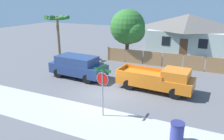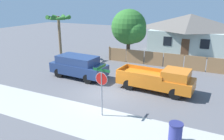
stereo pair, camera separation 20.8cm
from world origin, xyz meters
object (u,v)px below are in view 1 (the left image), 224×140
object	(u,v)px
orange_pickup	(158,79)
stop_sign	(103,82)
oak_tree	(129,28)
palm_tree	(57,22)
trash_bin	(177,132)
house	(188,32)
red_suv	(78,66)

from	to	relation	value
orange_pickup	stop_sign	xyz separation A→B (m)	(-1.97, -4.85, 1.14)
orange_pickup	oak_tree	bearing A→B (deg)	128.77
palm_tree	trash_bin	size ratio (longest dim) A/B	4.88
trash_bin	palm_tree	bearing A→B (deg)	145.84
house	orange_pickup	world-z (taller)	house
oak_tree	stop_sign	bearing A→B (deg)	-75.93
orange_pickup	stop_sign	world-z (taller)	stop_sign
trash_bin	house	bearing A→B (deg)	95.76
house	red_suv	bearing A→B (deg)	-115.62
red_suv	stop_sign	world-z (taller)	stop_sign
palm_tree	red_suv	size ratio (longest dim) A/B	0.98
stop_sign	house	bearing A→B (deg)	85.66
house	stop_sign	bearing A→B (deg)	-96.34
orange_pickup	palm_tree	bearing A→B (deg)	165.44
house	red_suv	world-z (taller)	house
palm_tree	trash_bin	xyz separation A→B (m)	(13.88, -9.42, -3.63)
house	oak_tree	distance (m)	9.23
oak_tree	palm_tree	bearing A→B (deg)	-154.55
orange_pickup	stop_sign	size ratio (longest dim) A/B	1.86
oak_tree	palm_tree	distance (m)	7.45
house	oak_tree	bearing A→B (deg)	-124.06
stop_sign	trash_bin	bearing A→B (deg)	-8.13
oak_tree	palm_tree	world-z (taller)	oak_tree
red_suv	trash_bin	size ratio (longest dim) A/B	4.98
house	oak_tree	xyz separation A→B (m)	(-5.14, -7.60, 1.08)
oak_tree	orange_pickup	size ratio (longest dim) A/B	0.99
orange_pickup	trash_bin	world-z (taller)	orange_pickup
house	orange_pickup	bearing A→B (deg)	-90.76
palm_tree	stop_sign	size ratio (longest dim) A/B	1.63
red_suv	orange_pickup	xyz separation A→B (m)	(6.81, -0.02, -0.14)
palm_tree	stop_sign	xyz separation A→B (m)	(9.68, -8.67, -2.11)
red_suv	palm_tree	bearing A→B (deg)	145.46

